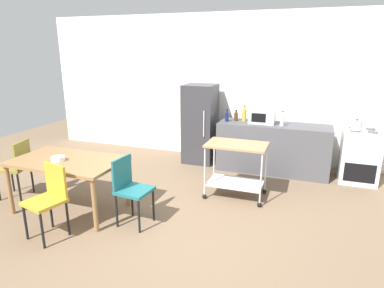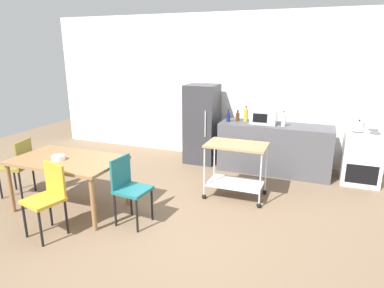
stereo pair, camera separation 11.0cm
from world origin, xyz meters
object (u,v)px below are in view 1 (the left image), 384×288
stove_oven (359,156)px  kettle (357,125)px  dining_table (68,165)px  bottle_soy_sauce (236,116)px  chair_teal (130,186)px  refrigerator (200,124)px  microwave (262,116)px  bottle_hot_sauce (227,117)px  chair_mustard (49,196)px  fruit_bowl (58,159)px  chair_olive (17,165)px  kitchen_cart (236,161)px  bottle_olive_oil (244,115)px  bottle_wine (282,120)px

stove_oven → kettle: (-0.12, -0.10, 0.55)m
dining_table → bottle_soy_sauce: size_ratio=7.25×
chair_teal → refrigerator: size_ratio=0.57×
chair_teal → kettle: bearing=-43.2°
stove_oven → microwave: 1.77m
bottle_hot_sauce → kettle: (2.20, -0.02, 0.01)m
dining_table → chair_mustard: size_ratio=1.69×
dining_table → fruit_bowl: 0.16m
bottle_soy_sauce → chair_olive: bearing=-138.0°
chair_teal → chair_mustard: 0.97m
chair_teal → kitchen_cart: bearing=-35.6°
chair_mustard → bottle_olive_oil: bottle_olive_oil is taller
bottle_soy_sauce → fruit_bowl: (-1.84, -2.69, -0.20)m
chair_mustard → bottle_olive_oil: 3.72m
kitchen_cart → microwave: size_ratio=1.98×
chair_mustard → kettle: kettle is taller
chair_mustard → kettle: 4.77m
bottle_hot_sauce → bottle_olive_oil: 0.33m
dining_table → kettle: bearing=32.9°
stove_oven → chair_olive: bearing=-153.4°
chair_mustard → bottle_olive_oil: bearing=76.7°
dining_table → bottle_hot_sauce: bottle_hot_sauce is taller
bottle_soy_sauce → microwave: bearing=-3.4°
chair_mustard → kettle: size_ratio=3.71×
microwave → chair_mustard: bearing=-122.3°
stove_oven → kettle: size_ratio=3.84×
bottle_olive_oil → kettle: bottle_olive_oil is taller
chair_olive → chair_teal: (2.03, -0.13, 0.00)m
dining_table → chair_mustard: bearing=-69.9°
chair_teal → stove_oven: size_ratio=0.97×
bottle_wine → kettle: 1.19m
bottle_hot_sauce → bottle_olive_oil: (0.30, 0.15, 0.03)m
bottle_soy_sauce → bottle_olive_oil: (0.15, 0.04, 0.04)m
bottle_soy_sauce → refrigerator: bearing=176.2°
kitchen_cart → kettle: 2.17m
chair_teal → refrigerator: bearing=4.2°
chair_teal → bottle_wine: bottle_wine is taller
refrigerator → fruit_bowl: bearing=-112.1°
bottle_wine → chair_teal: bearing=-123.1°
bottle_soy_sauce → fruit_bowl: 3.27m
chair_mustard → bottle_hot_sauce: bottle_hot_sauce is taller
chair_mustard → bottle_soy_sauce: (1.53, 3.24, 0.47)m
microwave → fruit_bowl: size_ratio=2.54×
bottle_soy_sauce → chair_teal: bearing=-106.3°
chair_olive → chair_teal: same height
microwave → bottle_hot_sauce: bearing=-172.9°
bottle_hot_sauce → kettle: size_ratio=0.97×
chair_mustard → bottle_soy_sauce: bottle_soy_sauce is taller
microwave → fruit_bowl: (-2.34, -2.66, -0.25)m
bottle_olive_oil → kettle: 1.91m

